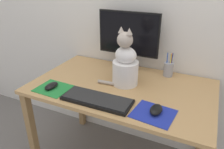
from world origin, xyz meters
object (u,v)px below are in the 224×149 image
(monitor, at_px, (128,38))
(computer_mouse_left, at_px, (51,86))
(cat, at_px, (125,64))
(computer_mouse_right, at_px, (156,110))
(keyboard, at_px, (97,99))
(pen_cup, at_px, (168,69))

(monitor, height_order, computer_mouse_left, monitor)
(monitor, xyz_separation_m, computer_mouse_left, (-0.35, -0.52, -0.24))
(computer_mouse_left, relative_size, cat, 0.28)
(computer_mouse_right, distance_m, cat, 0.41)
(keyboard, relative_size, cat, 1.08)
(computer_mouse_right, relative_size, pen_cup, 0.61)
(computer_mouse_left, xyz_separation_m, cat, (0.42, 0.27, 0.13))
(keyboard, height_order, cat, cat)
(cat, bearing_deg, computer_mouse_left, -131.50)
(cat, distance_m, pen_cup, 0.37)
(monitor, height_order, cat, monitor)
(pen_cup, bearing_deg, monitor, -177.72)
(computer_mouse_left, height_order, cat, cat)
(keyboard, relative_size, computer_mouse_right, 3.93)
(keyboard, distance_m, cat, 0.32)
(monitor, bearing_deg, computer_mouse_right, -53.50)
(keyboard, xyz_separation_m, cat, (0.07, 0.28, 0.14))
(monitor, distance_m, cat, 0.28)
(keyboard, distance_m, pen_cup, 0.63)
(keyboard, xyz_separation_m, computer_mouse_right, (0.36, 0.03, 0.01))
(computer_mouse_left, distance_m, pen_cup, 0.86)
(monitor, height_order, computer_mouse_right, monitor)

